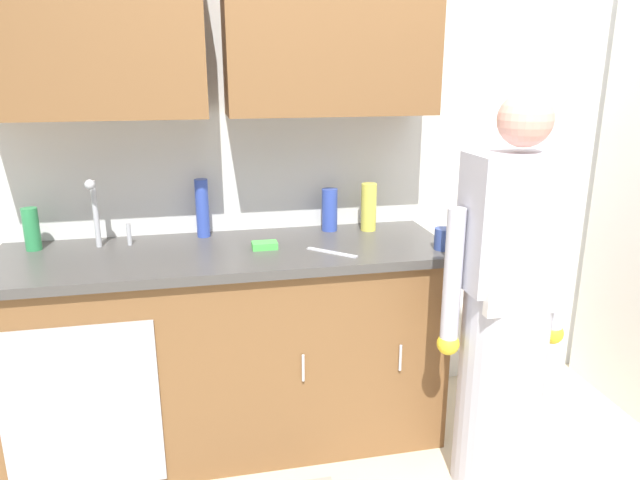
# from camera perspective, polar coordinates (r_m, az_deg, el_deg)

# --- Properties ---
(kitchen_wall_with_uppers) EXTENTS (4.80, 0.44, 2.70)m
(kitchen_wall_with_uppers) POSITION_cam_1_polar(r_m,az_deg,el_deg) (2.81, -1.50, 11.93)
(kitchen_wall_with_uppers) COLOR silver
(kitchen_wall_with_uppers) RESTS_ON ground
(counter_cabinet) EXTENTS (1.90, 0.62, 0.90)m
(counter_cabinet) POSITION_cam_1_polar(r_m,az_deg,el_deg) (2.75, -8.85, -10.68)
(counter_cabinet) COLOR brown
(counter_cabinet) RESTS_ON ground
(countertop) EXTENTS (1.96, 0.66, 0.04)m
(countertop) POSITION_cam_1_polar(r_m,az_deg,el_deg) (2.58, -9.24, -1.30)
(countertop) COLOR #474442
(countertop) RESTS_ON counter_cabinet
(sink) EXTENTS (0.50, 0.36, 0.35)m
(sink) POSITION_cam_1_polar(r_m,az_deg,el_deg) (2.61, -20.37, -1.77)
(sink) COLOR #B7BABF
(sink) RESTS_ON counter_cabinet
(person_at_sink) EXTENTS (0.55, 0.34, 1.62)m
(person_at_sink) POSITION_cam_1_polar(r_m,az_deg,el_deg) (2.46, 17.66, -8.49)
(person_at_sink) COLOR white
(person_at_sink) RESTS_ON ground
(bottle_cleaner_spray) EXTENTS (0.07, 0.07, 0.23)m
(bottle_cleaner_spray) POSITION_cam_1_polar(r_m,az_deg,el_deg) (2.82, 4.80, 3.24)
(bottle_cleaner_spray) COLOR #D8D14C
(bottle_cleaner_spray) RESTS_ON countertop
(bottle_water_short) EXTENTS (0.07, 0.07, 0.19)m
(bottle_water_short) POSITION_cam_1_polar(r_m,az_deg,el_deg) (2.79, -26.43, 0.96)
(bottle_water_short) COLOR #2D8C4C
(bottle_water_short) RESTS_ON countertop
(bottle_soap) EXTENTS (0.08, 0.08, 0.20)m
(bottle_soap) POSITION_cam_1_polar(r_m,az_deg,el_deg) (2.81, 0.95, 2.98)
(bottle_soap) COLOR #334CB2
(bottle_soap) RESTS_ON countertop
(bottle_dish_liquid) EXTENTS (0.06, 0.06, 0.27)m
(bottle_dish_liquid) POSITION_cam_1_polar(r_m,az_deg,el_deg) (2.75, -11.46, 3.07)
(bottle_dish_liquid) COLOR #334CB2
(bottle_dish_liquid) RESTS_ON countertop
(cup_by_sink) EXTENTS (0.08, 0.08, 0.09)m
(cup_by_sink) POSITION_cam_1_polar(r_m,az_deg,el_deg) (2.57, 11.97, 0.11)
(cup_by_sink) COLOR #33478C
(cup_by_sink) RESTS_ON countertop
(knife_on_counter) EXTENTS (0.19, 0.18, 0.01)m
(knife_on_counter) POSITION_cam_1_polar(r_m,az_deg,el_deg) (2.48, 1.16, -1.22)
(knife_on_counter) COLOR silver
(knife_on_counter) RESTS_ON countertop
(sponge) EXTENTS (0.11, 0.07, 0.03)m
(sponge) POSITION_cam_1_polar(r_m,az_deg,el_deg) (2.55, -5.44, -0.53)
(sponge) COLOR #4CBF4C
(sponge) RESTS_ON countertop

